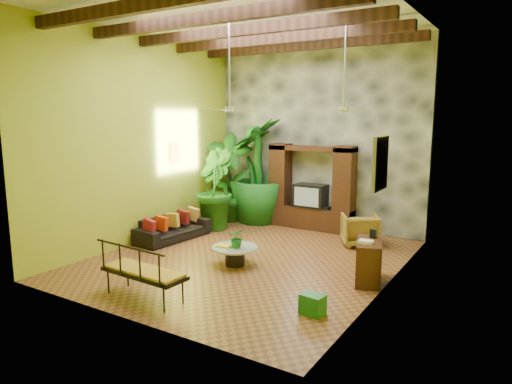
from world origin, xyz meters
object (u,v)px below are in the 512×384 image
Objects in this scene: ceiling_fan_back at (344,100)px; coffee_table at (235,253)px; tall_plant_b at (213,189)px; side_console at (368,261)px; sofa at (173,228)px; wicker_armchair at (360,230)px; iron_bench at (140,270)px; tall_plant_a at (229,178)px; ceiling_fan_front at (230,99)px; entertainment_center at (311,194)px; green_bin at (313,304)px; tall_plant_c at (259,171)px.

ceiling_fan_back reaches higher than coffee_table.
side_console is (4.93, -1.77, -0.71)m from tall_plant_b.
wicker_armchair reaches higher than sofa.
tall_plant_b is 5.28m from side_console.
iron_bench is at bearing -142.02° from sofa.
tall_plant_a reaches higher than sofa.
tall_plant_a is 2.67× the size of coffee_table.
side_console is at bearing 82.65° from wicker_armchair.
ceiling_fan_front reaches higher than side_console.
iron_bench is (-0.33, -2.32, 0.28)m from coffee_table.
entertainment_center is 2.44× the size of side_console.
entertainment_center is 3.50m from ceiling_fan_back.
side_console is 1.88m from green_bin.
coffee_table is (-1.61, -1.74, -3.15)m from ceiling_fan_back.
ceiling_fan_back is at bearing 41.63° from ceiling_fan_front.
tall_plant_b is at bearing 142.44° from side_console.
sofa is at bearing -96.35° from tall_plant_b.
coffee_table is (1.62, -3.61, -1.24)m from tall_plant_c.
ceiling_fan_back is at bearing -8.33° from tall_plant_b.
entertainment_center is 1.47× the size of iron_bench.
tall_plant_b reaches higher than iron_bench.
iron_bench is at bearing 38.19° from wicker_armchair.
wicker_armchair is (1.71, -0.89, -0.59)m from entertainment_center.
iron_bench is at bearing -98.12° from coffee_table.
tall_plant_c is at bearing 105.12° from iron_bench.
ceiling_fan_back is 1.14× the size of iron_bench.
tall_plant_a is 5.95m from iron_bench.
wicker_armchair is 0.51× the size of iron_bench.
tall_plant_c is 1.84× the size of iron_bench.
wicker_armchair is 5.50m from iron_bench.
tall_plant_a is at bearing 125.57° from ceiling_fan_front.
tall_plant_b is 1.35× the size of iron_bench.
entertainment_center reaches higher than wicker_armchair.
tall_plant_c reaches higher than entertainment_center.
iron_bench is (-0.14, -2.46, -2.87)m from ceiling_fan_front.
iron_bench is (2.06, -5.53, -0.76)m from tall_plant_a.
tall_plant_c is 5.37m from side_console.
tall_plant_c reaches higher than iron_bench.
entertainment_center is 3.74m from coffee_table.
sofa reaches higher than coffee_table.
tall_plant_c reaches higher than tall_plant_a.
ceiling_fan_front is at bearing -54.43° from tall_plant_a.
iron_bench is at bearing -77.72° from tall_plant_c.
tall_plant_a is 4.13m from coffee_table.
wicker_armchair is 2.43m from side_console.
tall_plant_b is (-3.99, -0.48, 0.72)m from wicker_armchair.
tall_plant_b is at bearing 134.67° from coffee_table.
tall_plant_a is (-4.10, 0.42, 0.91)m from wicker_armchair.
tall_plant_a reaches higher than tall_plant_b.
sofa is 1.23× the size of iron_bench.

